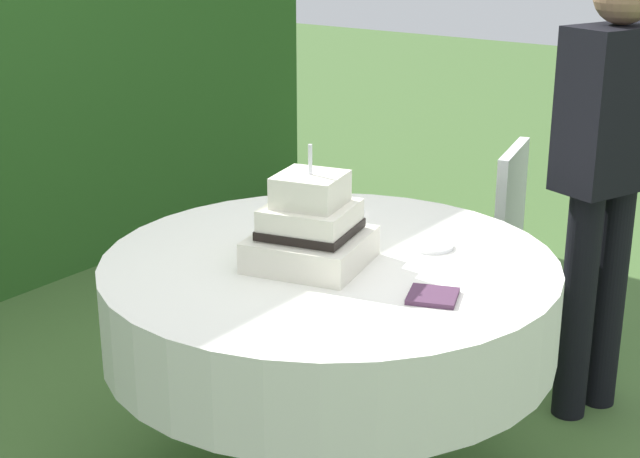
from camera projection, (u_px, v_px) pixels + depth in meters
cake_table at (329, 302)px, 2.84m from camera, size 1.36×1.36×0.78m
wedding_cake at (310, 230)px, 2.72m from camera, size 0.38×0.38×0.36m
serving_plate_near at (431, 246)px, 2.88m from camera, size 0.14×0.14×0.01m
serving_plate_far at (345, 210)px, 3.22m from camera, size 0.13×0.13×0.01m
napkin_stack at (433, 296)px, 2.51m from camera, size 0.17×0.17×0.01m
garden_chair at (484, 231)px, 3.76m from camera, size 0.48×0.48×0.89m
standing_person at (607, 166)px, 3.22m from camera, size 0.41×0.31×1.60m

